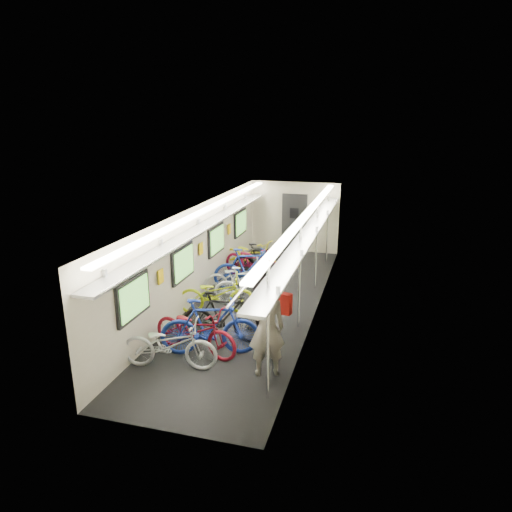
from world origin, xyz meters
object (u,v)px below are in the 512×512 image
Objects in this scene: bicycle_0 at (169,345)px; passenger_mid at (266,298)px; passenger_near at (267,328)px; bicycle_1 at (210,327)px; backpack at (284,304)px.

passenger_mid reaches higher than bicycle_0.
passenger_mid is at bearing -98.46° from passenger_near.
bicycle_1 is (0.53, 0.67, 0.11)m from bicycle_0.
passenger_near is 1.51m from passenger_mid.
backpack is (1.47, -0.13, 0.70)m from bicycle_1.
bicycle_0 is 1.83m from passenger_near.
bicycle_0 is 1.00× the size of passenger_near.
backpack is at bearing -83.39° from bicycle_0.
bicycle_0 is at bearing 124.37° from bicycle_1.
passenger_mid is (0.85, 1.05, 0.27)m from bicycle_1.
bicycle_1 reaches higher than bicycle_0.
passenger_mid reaches higher than backpack.
bicycle_0 is 0.93× the size of bicycle_1.
bicycle_1 is 1.38m from passenger_mid.
bicycle_0 is 0.87m from bicycle_1.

